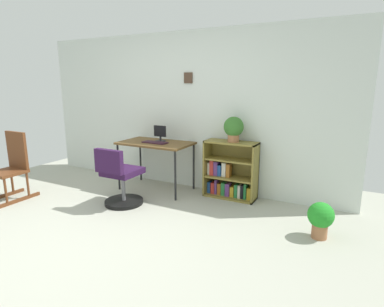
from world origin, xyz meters
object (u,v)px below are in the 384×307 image
object	(u,v)px
potted_plant_floor	(321,218)
monitor	(160,134)
keyboard	(155,142)
bookshelf_low	(230,172)
desk	(156,146)
rocking_chair	(12,166)
office_chair	(120,181)
potted_plant_on_shelf	(234,128)

from	to	relation	value
potted_plant_floor	monitor	bearing A→B (deg)	165.83
keyboard	bookshelf_low	world-z (taller)	bookshelf_low
desk	potted_plant_floor	world-z (taller)	desk
rocking_chair	bookshelf_low	bearing A→B (deg)	28.81
monitor	office_chair	distance (m)	1.01
rocking_chair	potted_plant_floor	bearing A→B (deg)	10.58
rocking_chair	potted_plant_on_shelf	world-z (taller)	potted_plant_on_shelf
bookshelf_low	monitor	bearing A→B (deg)	-173.08
office_chair	bookshelf_low	xyz separation A→B (m)	(1.18, 0.99, 0.02)
bookshelf_low	potted_plant_floor	world-z (taller)	bookshelf_low
monitor	potted_plant_floor	world-z (taller)	monitor
office_chair	potted_plant_floor	world-z (taller)	office_chair
desk	bookshelf_low	bearing A→B (deg)	11.35
desk	bookshelf_low	distance (m)	1.19
keyboard	office_chair	distance (m)	0.82
potted_plant_on_shelf	monitor	bearing A→B (deg)	-175.82
bookshelf_low	keyboard	bearing A→B (deg)	-165.27
office_chair	rocking_chair	world-z (taller)	rocking_chair
monitor	potted_plant_floor	distance (m)	2.55
desk	keyboard	size ratio (longest dim) A/B	2.83
monitor	keyboard	xyz separation A→B (m)	(0.01, -0.15, -0.10)
office_chair	rocking_chair	xyz separation A→B (m)	(-1.52, -0.49, 0.13)
office_chair	monitor	bearing A→B (deg)	84.56
desk	bookshelf_low	size ratio (longest dim) A/B	1.33
potted_plant_on_shelf	potted_plant_floor	xyz separation A→B (m)	(1.25, -0.69, -0.78)
rocking_chair	potted_plant_on_shelf	bearing A→B (deg)	27.54
monitor	rocking_chair	xyz separation A→B (m)	(-1.60, -1.35, -0.38)
office_chair	keyboard	bearing A→B (deg)	82.81
monitor	office_chair	size ratio (longest dim) A/B	0.30
desk	monitor	distance (m)	0.19
office_chair	potted_plant_on_shelf	size ratio (longest dim) A/B	2.29
office_chair	potted_plant_on_shelf	bearing A→B (deg)	37.50
desk	potted_plant_on_shelf	distance (m)	1.23
potted_plant_on_shelf	potted_plant_floor	distance (m)	1.63
monitor	office_chair	world-z (taller)	monitor
desk	monitor	size ratio (longest dim) A/B	4.49
keyboard	potted_plant_floor	distance (m)	2.49
desk	keyboard	bearing A→B (deg)	-62.57
desk	office_chair	world-z (taller)	office_chair
keyboard	potted_plant_on_shelf	bearing A→B (deg)	11.73
desk	office_chair	bearing A→B (deg)	-94.27
rocking_chair	potted_plant_on_shelf	distance (m)	3.15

